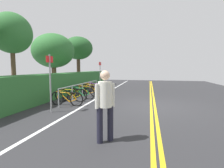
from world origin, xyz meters
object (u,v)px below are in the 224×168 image
Objects in this scene: bicycle_4 at (92,89)px; bicycle_5 at (96,88)px; tree_extra at (78,49)px; bicycle_1 at (71,95)px; tree_mid at (12,34)px; sign_post_far at (100,73)px; bicycle_3 at (87,91)px; tree_far_right at (53,51)px; bicycle_2 at (81,93)px; bicycle_0 at (67,98)px; bike_rack at (82,87)px; pedestrian at (105,101)px; sign_post_near at (50,78)px.

bicycle_4 is 0.79m from bicycle_5.
tree_extra is (4.96, 3.42, 3.33)m from bicycle_5.
tree_mid is (0.01, 3.36, 3.20)m from bicycle_1.
bicycle_3 is at bearing -177.15° from sign_post_far.
bicycle_5 is 0.40× the size of tree_far_right.
bicycle_5 is (2.50, -0.01, 0.03)m from bicycle_2.
bicycle_4 is (0.90, -0.00, -0.00)m from bicycle_3.
tree_far_right is (3.02, 3.49, 2.68)m from bicycle_2.
sign_post_far reaches higher than bicycle_1.
bicycle_0 is 0.38× the size of tree_far_right.
bicycle_0 is at bearing -178.40° from sign_post_far.
tree_mid is 8.33m from tree_extra.
bicycle_5 is at bearing -3.28° from bike_rack.
tree_far_right is (8.09, 6.19, 2.05)m from pedestrian.
bicycle_4 is at bearing -149.20° from tree_extra.
bicycle_3 reaches higher than bicycle_1.
bicycle_2 is 0.35× the size of tree_mid.
pedestrian reaches higher than bicycle_3.
sign_post_near is (-1.24, 0.02, 1.01)m from bicycle_0.
bicycle_2 is 0.81m from bicycle_3.
bicycle_3 is (0.39, -0.13, -0.27)m from bike_rack.
sign_post_near is at bearing 52.30° from pedestrian.
bicycle_0 is 10.39m from tree_extra.
bicycle_0 is at bearing -166.32° from bicycle_1.
sign_post_far is (2.47, 0.17, 1.00)m from bicycle_4.
bicycle_4 is at bearing -0.27° from bicycle_3.
bicycle_0 is at bearing -0.70° from sign_post_near.
tree_far_right reaches higher than pedestrian.
bike_rack is at bearing 161.80° from bicycle_3.
tree_far_right reaches higher than sign_post_near.
bicycle_5 is at bearing -0.19° from bicycle_2.
sign_post_far reaches higher than bicycle_3.
tree_extra reaches higher than tree_far_right.
bicycle_1 and bicycle_4 have the same top height.
tree_extra is at bearing -1.07° from tree_mid.
sign_post_far reaches higher than bicycle_0.
sign_post_far is 6.47m from tree_mid.
tree_mid is at bearing 178.93° from tree_extra.
bicycle_1 is at bearing -90.16° from tree_mid.
bicycle_1 is at bearing 175.09° from bicycle_4.
bicycle_5 is (3.37, -0.21, 0.01)m from bicycle_1.
bicycle_1 is 0.89m from bicycle_2.
pedestrian is 7.99m from tree_mid.
tree_extra is (3.28, 3.26, 2.33)m from sign_post_far.
bicycle_4 is 0.34× the size of tree_extra.
sign_post_far is (5.05, -0.05, 1.00)m from bicycle_1.
bicycle_2 is at bearing -13.00° from bicycle_1.
pedestrian is at bearing -155.46° from bicycle_3.
tree_mid reaches higher than bicycle_3.
bike_rack is at bearing 27.14° from pedestrian.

